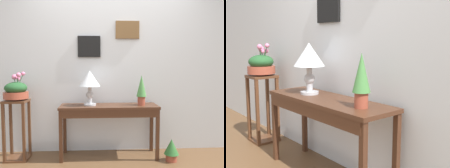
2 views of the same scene
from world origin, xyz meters
The scene contains 6 objects.
back_wall_with_art centered at (0.00, 1.32, 1.40)m, with size 9.00×0.13×2.80m.
console_table centered at (-0.05, 0.99, 0.64)m, with size 1.34×0.42×0.73m.
table_lamp centered at (-0.32, 1.01, 1.07)m, with size 0.29×0.29×0.48m.
potted_plant_on_console centered at (0.40, 1.00, 0.96)m, with size 0.14×0.14×0.42m.
pedestal_stand_left centered at (-1.30, 1.00, 0.41)m, with size 0.30×0.30×0.82m.
planter_bowl_wide centered at (-1.30, 1.00, 0.95)m, with size 0.33×0.33×0.38m.
Camera 2 is at (1.95, -0.52, 1.25)m, focal length 46.97 mm.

